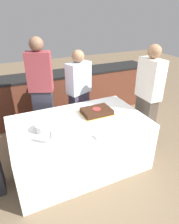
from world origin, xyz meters
The scene contains 11 objects.
ground_plane centered at (0.00, 0.00, 0.00)m, with size 14.00×14.00×0.00m, color #7A664C.
back_counter centered at (0.00, 1.61, 0.46)m, with size 4.40×0.58×0.92m.
dining_table centered at (0.00, 0.00, 0.36)m, with size 1.80×1.08×0.73m.
cake centered at (0.31, 0.10, 0.76)m, with size 0.45×0.33×0.07m.
plate_stack centered at (-0.46, -0.04, 0.77)m, with size 0.22×0.22×0.09m.
wine_glass centered at (-0.45, -0.35, 0.85)m, with size 0.07×0.07×0.18m.
side_plate_near_cake centered at (0.28, 0.42, 0.73)m, with size 0.20×0.20×0.00m.
utensil_pile centered at (0.08, -0.45, 0.74)m, with size 0.13×0.10×0.02m.
person_cutting_cake centered at (0.31, 0.76, 0.77)m, with size 0.45×0.34×1.50m.
person_seated_right centered at (1.12, 0.00, 0.84)m, with size 0.20×0.39×1.63m.
person_standing_back centered at (-0.30, 0.76, 0.90)m, with size 0.40×0.32×1.72m.
Camera 1 is at (-0.83, -2.14, 2.05)m, focal length 32.00 mm.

